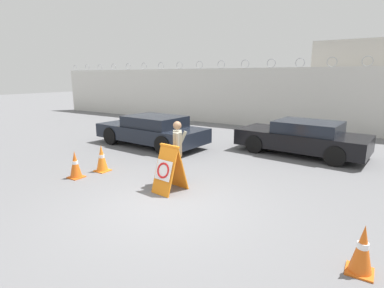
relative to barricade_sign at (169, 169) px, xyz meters
name	(u,v)px	position (x,y,z in m)	size (l,w,h in m)	color
ground_plane	(166,206)	(0.44, -0.71, -0.58)	(90.00, 90.00, 0.00)	slate
perimeter_wall	(297,99)	(0.44, 10.44, 1.03)	(36.00, 0.30, 3.65)	silver
barricade_sign	(169,169)	(0.00, 0.00, 0.00)	(0.65, 0.82, 1.17)	orange
security_guard	(178,150)	(-0.12, 0.55, 0.33)	(0.44, 0.65, 1.65)	#232838
traffic_cone_near	(102,158)	(-2.63, 0.22, -0.18)	(0.39, 0.39, 0.80)	orange
traffic_cone_mid	(75,165)	(-2.79, -0.58, -0.20)	(0.37, 0.37, 0.76)	orange
traffic_cone_far	(362,249)	(4.18, -1.03, -0.21)	(0.36, 0.36, 0.74)	orange
parked_car_front_coupe	(152,130)	(-3.56, 3.63, 0.05)	(4.77, 2.20, 1.22)	black
parked_car_rear_sedan	(302,137)	(1.89, 5.46, 0.04)	(4.58, 2.29, 1.21)	black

